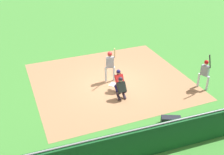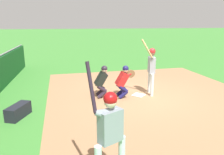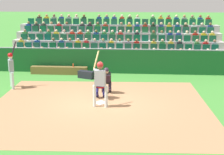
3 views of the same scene
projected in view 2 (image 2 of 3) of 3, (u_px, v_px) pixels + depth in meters
name	position (u px, v px, depth m)	size (l,w,h in m)	color
ground_plane	(139.00, 95.00, 8.80)	(160.00, 160.00, 0.00)	#3E8634
infield_dirt_patch	(150.00, 94.00, 8.89)	(8.89, 8.09, 0.01)	#A47751
home_plate_marker	(139.00, 95.00, 8.79)	(0.44, 0.44, 0.02)	white
batter_at_plate	(151.00, 66.00, 8.64)	(0.63, 0.64, 2.24)	silver
catcher_crouching	(123.00, 80.00, 8.42)	(0.48, 0.72, 1.26)	#1B184F
home_plate_umpire	(102.00, 80.00, 8.46)	(0.49, 0.52, 1.26)	#2A1F2D
equipment_duffel_bag	(18.00, 111.00, 6.75)	(0.89, 0.36, 0.40)	black
on_deck_batter	(110.00, 128.00, 3.81)	(0.43, 0.73, 2.24)	silver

